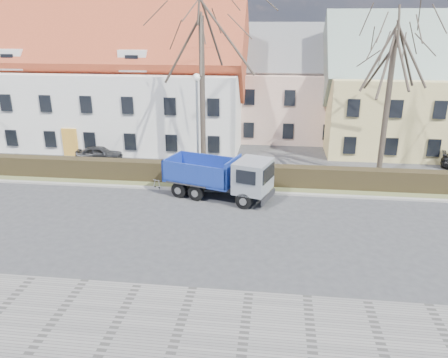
# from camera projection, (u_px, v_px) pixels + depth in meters

# --- Properties ---
(ground) EXTENTS (120.00, 120.00, 0.00)m
(ground) POSITION_uv_depth(u_px,v_px,m) (215.00, 224.00, 22.82)
(ground) COLOR #353638
(sidewalk_near) EXTENTS (80.00, 5.00, 0.08)m
(sidewalk_near) POSITION_uv_depth(u_px,v_px,m) (179.00, 330.00, 14.86)
(sidewalk_near) COLOR gray
(sidewalk_near) RESTS_ON ground
(curb_far) EXTENTS (80.00, 0.30, 0.12)m
(curb_far) POSITION_uv_depth(u_px,v_px,m) (225.00, 191.00, 27.10)
(curb_far) COLOR #99958D
(curb_far) RESTS_ON ground
(grass_strip) EXTENTS (80.00, 3.00, 0.10)m
(grass_strip) POSITION_uv_depth(u_px,v_px,m) (228.00, 182.00, 28.60)
(grass_strip) COLOR #596036
(grass_strip) RESTS_ON ground
(hedge) EXTENTS (60.00, 0.90, 1.30)m
(hedge) POSITION_uv_depth(u_px,v_px,m) (228.00, 175.00, 28.21)
(hedge) COLOR black
(hedge) RESTS_ON ground
(building_white) EXTENTS (26.80, 10.80, 9.50)m
(building_white) POSITION_uv_depth(u_px,v_px,m) (92.00, 86.00, 37.67)
(building_white) COLOR white
(building_white) RESTS_ON ground
(building_pink) EXTENTS (10.80, 8.80, 8.00)m
(building_pink) POSITION_uv_depth(u_px,v_px,m) (289.00, 92.00, 39.71)
(building_pink) COLOR #D9AD99
(building_pink) RESTS_ON ground
(building_yellow) EXTENTS (18.80, 10.80, 8.50)m
(building_yellow) POSITION_uv_depth(u_px,v_px,m) (438.00, 97.00, 35.45)
(building_yellow) COLOR #DDC779
(building_yellow) RESTS_ON ground
(tree_1) EXTENTS (9.20, 9.20, 12.65)m
(tree_1) POSITION_uv_depth(u_px,v_px,m) (202.00, 80.00, 28.87)
(tree_1) COLOR #393027
(tree_1) RESTS_ON ground
(tree_2) EXTENTS (8.00, 8.00, 11.00)m
(tree_2) POSITION_uv_depth(u_px,v_px,m) (388.00, 96.00, 27.77)
(tree_2) COLOR #393027
(tree_2) RESTS_ON ground
(dump_truck) EXTENTS (7.09, 4.32, 2.66)m
(dump_truck) POSITION_uv_depth(u_px,v_px,m) (215.00, 176.00, 25.97)
(dump_truck) COLOR navy
(dump_truck) RESTS_ON ground
(streetlight) EXTENTS (0.55, 0.55, 7.02)m
(streetlight) POSITION_uv_depth(u_px,v_px,m) (198.00, 127.00, 28.43)
(streetlight) COLOR gray
(streetlight) RESTS_ON ground
(cart_frame) EXTENTS (0.86, 0.68, 0.68)m
(cart_frame) POSITION_uv_depth(u_px,v_px,m) (154.00, 184.00, 27.56)
(cart_frame) COLOR silver
(cart_frame) RESTS_ON ground
(parked_car_a) EXTENTS (3.58, 1.77, 1.17)m
(parked_car_a) POSITION_uv_depth(u_px,v_px,m) (99.00, 153.00, 33.04)
(parked_car_a) COLOR #242426
(parked_car_a) RESTS_ON ground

